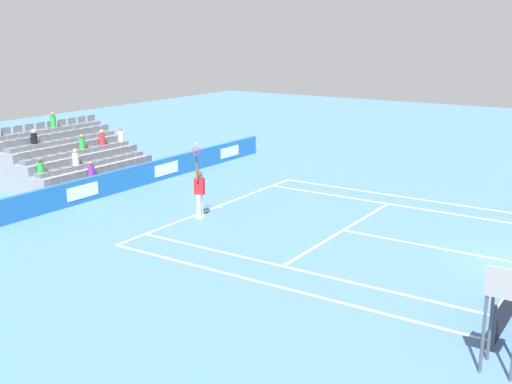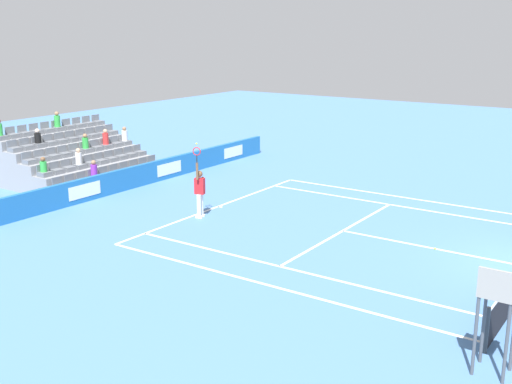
{
  "view_description": "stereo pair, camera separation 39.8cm",
  "coord_description": "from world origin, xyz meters",
  "views": [
    {
      "loc": [
        19.11,
        2.53,
        6.8
      ],
      "look_at": [
        0.76,
        -9.55,
        1.1
      ],
      "focal_mm": 44.05,
      "sensor_mm": 36.0,
      "label": 1
    },
    {
      "loc": [
        18.89,
        2.86,
        6.8
      ],
      "look_at": [
        0.76,
        -9.55,
        1.1
      ],
      "focal_mm": 44.05,
      "sensor_mm": 36.0,
      "label": 2
    }
  ],
  "objects": [
    {
      "name": "line_centre_mark",
      "position": [
        0.0,
        -11.79,
        0.0
      ],
      "size": [
        0.1,
        0.2,
        0.01
      ],
      "primitive_type": "cube",
      "color": "white",
      "rests_on": "ground"
    },
    {
      "name": "line_doubles_sideline_left",
      "position": [
        5.49,
        -5.95,
        0.0
      ],
      "size": [
        0.1,
        11.89,
        0.01
      ],
      "primitive_type": "cube",
      "color": "white",
      "rests_on": "ground"
    },
    {
      "name": "line_baseline",
      "position": [
        0.0,
        -11.89,
        0.0
      ],
      "size": [
        10.97,
        0.1,
        0.01
      ],
      "primitive_type": "cube",
      "color": "white",
      "rests_on": "ground"
    },
    {
      "name": "line_singles_sideline_right",
      "position": [
        -4.12,
        -5.95,
        0.0
      ],
      "size": [
        0.1,
        11.89,
        0.01
      ],
      "primitive_type": "cube",
      "color": "white",
      "rests_on": "ground"
    },
    {
      "name": "stadium_stand",
      "position": [
        0.0,
        -20.41,
        0.82
      ],
      "size": [
        6.2,
        4.75,
        3.03
      ],
      "color": "gray",
      "rests_on": "ground"
    },
    {
      "name": "umpire_chair",
      "position": [
        6.76,
        0.33,
        1.52
      ],
      "size": [
        0.7,
        0.7,
        2.34
      ],
      "color": "#474C54",
      "rests_on": "ground"
    },
    {
      "name": "line_centre_service",
      "position": [
        0.0,
        -3.2,
        0.0
      ],
      "size": [
        0.1,
        6.4,
        0.01
      ],
      "primitive_type": "cube",
      "color": "white",
      "rests_on": "ground"
    },
    {
      "name": "tennis_player",
      "position": [
        1.53,
        -11.55,
        0.99
      ],
      "size": [
        0.54,
        0.43,
        2.85
      ],
      "color": "white",
      "rests_on": "ground"
    },
    {
      "name": "line_doubles_sideline_right",
      "position": [
        -5.49,
        -5.95,
        0.0
      ],
      "size": [
        0.1,
        11.89,
        0.01
      ],
      "primitive_type": "cube",
      "color": "white",
      "rests_on": "ground"
    },
    {
      "name": "line_service",
      "position": [
        0.0,
        -6.4,
        0.0
      ],
      "size": [
        8.23,
        0.1,
        0.01
      ],
      "primitive_type": "cube",
      "color": "white",
      "rests_on": "ground"
    },
    {
      "name": "loose_tennis_ball",
      "position": [
        0.08,
        -3.1,
        0.03
      ],
      "size": [
        0.07,
        0.07,
        0.07
      ],
      "primitive_type": "sphere",
      "color": "#D1E533",
      "rests_on": "ground"
    },
    {
      "name": "sponsor_barrier",
      "position": [
        0.0,
        -16.84,
        0.48
      ],
      "size": [
        20.27,
        0.22,
        0.97
      ],
      "color": "#1E66AD",
      "rests_on": "ground"
    },
    {
      "name": "line_singles_sideline_left",
      "position": [
        4.12,
        -5.95,
        0.0
      ],
      "size": [
        0.1,
        11.89,
        0.01
      ],
      "primitive_type": "cube",
      "color": "white",
      "rests_on": "ground"
    }
  ]
}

